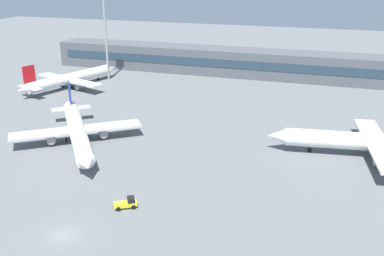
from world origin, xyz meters
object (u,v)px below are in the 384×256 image
(airplane_far, at_px, (72,78))
(floodlight_tower_west, at_px, (105,29))
(baggage_tug_yellow, at_px, (127,203))
(airplane_mid, at_px, (371,142))
(airplane_near, at_px, (77,131))

(airplane_far, relative_size, floodlight_tower_west, 1.25)
(airplane_far, bearing_deg, baggage_tug_yellow, -51.27)
(airplane_far, distance_m, floodlight_tower_west, 20.01)
(airplane_mid, relative_size, airplane_far, 1.10)
(floodlight_tower_west, bearing_deg, airplane_far, -114.49)
(airplane_near, distance_m, floodlight_tower_west, 59.42)
(baggage_tug_yellow, bearing_deg, airplane_mid, 41.58)
(airplane_mid, xyz_separation_m, airplane_far, (-86.97, 28.21, -0.22))
(baggage_tug_yellow, distance_m, floodlight_tower_west, 87.77)
(floodlight_tower_west, bearing_deg, baggage_tug_yellow, -59.75)
(airplane_near, bearing_deg, airplane_mid, 11.79)
(airplane_near, xyz_separation_m, floodlight_tower_west, (-21.55, 53.59, 13.92))
(airplane_near, height_order, airplane_mid, airplane_mid)
(baggage_tug_yellow, bearing_deg, floodlight_tower_west, 120.25)
(airplane_far, xyz_separation_m, baggage_tug_yellow, (49.37, -61.56, -2.09))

